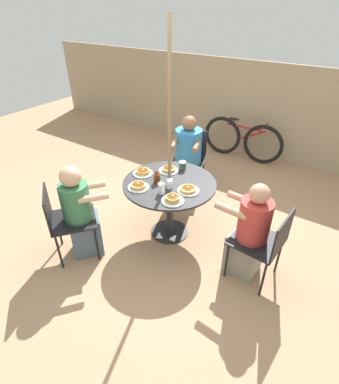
{
  "coord_description": "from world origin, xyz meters",
  "views": [
    {
      "loc": [
        1.64,
        -2.43,
        2.51
      ],
      "look_at": [
        0.0,
        0.0,
        0.61
      ],
      "focal_mm": 28.0,
      "sensor_mm": 36.0,
      "label": 1
    }
  ],
  "objects_px": {
    "patio_chair_south": "(190,155)",
    "pancake_plate_b": "(143,172)",
    "diner_east": "(249,234)",
    "coffee_cup": "(183,165)",
    "pancake_plate_e": "(173,199)",
    "diner_south": "(187,160)",
    "drinking_glass_a": "(170,184)",
    "drinking_glass_b": "(161,188)",
    "patio_chair_north": "(64,218)",
    "patio_chair_east": "(265,241)",
    "pancake_plate_d": "(138,186)",
    "diner_north": "(81,214)",
    "patio_table": "(170,192)",
    "bicycle": "(242,139)",
    "pancake_plate_a": "(188,190)",
    "pancake_plate_c": "(169,170)"
  },
  "relations": [
    {
      "from": "patio_chair_south",
      "to": "pancake_plate_e",
      "type": "xyz_separation_m",
      "value": [
        0.63,
        -1.43,
        0.25
      ]
    },
    {
      "from": "pancake_plate_b",
      "to": "drinking_glass_a",
      "type": "distance_m",
      "value": 0.45
    },
    {
      "from": "patio_chair_south",
      "to": "diner_east",
      "type": "bearing_deg",
      "value": 120.36
    },
    {
      "from": "patio_chair_north",
      "to": "pancake_plate_e",
      "type": "xyz_separation_m",
      "value": [
        0.98,
        0.64,
        0.25
      ]
    },
    {
      "from": "patio_table",
      "to": "pancake_plate_e",
      "type": "distance_m",
      "value": 0.42
    },
    {
      "from": "drinking_glass_b",
      "to": "diner_east",
      "type": "bearing_deg",
      "value": 9.12
    },
    {
      "from": "patio_chair_south",
      "to": "pancake_plate_c",
      "type": "bearing_deg",
      "value": 85.32
    },
    {
      "from": "pancake_plate_b",
      "to": "drinking_glass_b",
      "type": "distance_m",
      "value": 0.49
    },
    {
      "from": "diner_south",
      "to": "pancake_plate_e",
      "type": "height_order",
      "value": "diner_south"
    },
    {
      "from": "diner_north",
      "to": "pancake_plate_e",
      "type": "height_order",
      "value": "diner_north"
    },
    {
      "from": "pancake_plate_b",
      "to": "pancake_plate_e",
      "type": "height_order",
      "value": "pancake_plate_e"
    },
    {
      "from": "patio_chair_north",
      "to": "patio_chair_east",
      "type": "bearing_deg",
      "value": 61.77
    },
    {
      "from": "patio_table",
      "to": "patio_chair_north",
      "type": "relative_size",
      "value": 1.24
    },
    {
      "from": "pancake_plate_b",
      "to": "patio_chair_north",
      "type": "bearing_deg",
      "value": -111.06
    },
    {
      "from": "diner_east",
      "to": "coffee_cup",
      "type": "height_order",
      "value": "diner_east"
    },
    {
      "from": "pancake_plate_a",
      "to": "bicycle",
      "type": "xyz_separation_m",
      "value": [
        -0.37,
        2.55,
        -0.4
      ]
    },
    {
      "from": "patio_chair_south",
      "to": "pancake_plate_b",
      "type": "relative_size",
      "value": 3.63
    },
    {
      "from": "diner_east",
      "to": "drinking_glass_b",
      "type": "bearing_deg",
      "value": 103.55
    },
    {
      "from": "patio_chair_east",
      "to": "diner_south",
      "type": "xyz_separation_m",
      "value": [
        -1.53,
        1.06,
        0.01
      ]
    },
    {
      "from": "pancake_plate_b",
      "to": "coffee_cup",
      "type": "height_order",
      "value": "coffee_cup"
    },
    {
      "from": "patio_chair_north",
      "to": "pancake_plate_d",
      "type": "bearing_deg",
      "value": 89.61
    },
    {
      "from": "pancake_plate_b",
      "to": "bicycle",
      "type": "height_order",
      "value": "pancake_plate_b"
    },
    {
      "from": "diner_north",
      "to": "patio_chair_east",
      "type": "bearing_deg",
      "value": 59.39
    },
    {
      "from": "patio_table",
      "to": "diner_north",
      "type": "bearing_deg",
      "value": -127.98
    },
    {
      "from": "patio_chair_south",
      "to": "pancake_plate_d",
      "type": "height_order",
      "value": "patio_chair_south"
    },
    {
      "from": "drinking_glass_b",
      "to": "bicycle",
      "type": "height_order",
      "value": "drinking_glass_b"
    },
    {
      "from": "patio_chair_north",
      "to": "patio_chair_east",
      "type": "height_order",
      "value": "same"
    },
    {
      "from": "patio_chair_east",
      "to": "patio_chair_south",
      "type": "height_order",
      "value": "same"
    },
    {
      "from": "diner_north",
      "to": "patio_chair_east",
      "type": "distance_m",
      "value": 1.96
    },
    {
      "from": "pancake_plate_b",
      "to": "drinking_glass_b",
      "type": "relative_size",
      "value": 2.0
    },
    {
      "from": "pancake_plate_e",
      "to": "drinking_glass_a",
      "type": "height_order",
      "value": "drinking_glass_a"
    },
    {
      "from": "drinking_glass_a",
      "to": "diner_north",
      "type": "bearing_deg",
      "value": -134.43
    },
    {
      "from": "coffee_cup",
      "to": "diner_east",
      "type": "bearing_deg",
      "value": -22.06
    },
    {
      "from": "pancake_plate_e",
      "to": "diner_east",
      "type": "bearing_deg",
      "value": 15.74
    },
    {
      "from": "pancake_plate_b",
      "to": "pancake_plate_d",
      "type": "xyz_separation_m",
      "value": [
        0.16,
        -0.28,
        -0.0
      ]
    },
    {
      "from": "diner_north",
      "to": "coffee_cup",
      "type": "relative_size",
      "value": 10.87
    },
    {
      "from": "patio_chair_north",
      "to": "pancake_plate_b",
      "type": "relative_size",
      "value": 3.63
    },
    {
      "from": "diner_south",
      "to": "drinking_glass_a",
      "type": "distance_m",
      "value": 1.16
    },
    {
      "from": "patio_chair_south",
      "to": "drinking_glass_b",
      "type": "distance_m",
      "value": 1.46
    },
    {
      "from": "diner_south",
      "to": "drinking_glass_a",
      "type": "bearing_deg",
      "value": 91.58
    },
    {
      "from": "diner_north",
      "to": "diner_east",
      "type": "distance_m",
      "value": 1.8
    },
    {
      "from": "pancake_plate_b",
      "to": "pancake_plate_d",
      "type": "bearing_deg",
      "value": -60.44
    },
    {
      "from": "pancake_plate_d",
      "to": "bicycle",
      "type": "bearing_deg",
      "value": 87.42
    },
    {
      "from": "pancake_plate_a",
      "to": "pancake_plate_e",
      "type": "distance_m",
      "value": 0.26
    },
    {
      "from": "diner_east",
      "to": "patio_chair_south",
      "type": "bearing_deg",
      "value": 53.75
    },
    {
      "from": "patio_chair_east",
      "to": "drinking_glass_b",
      "type": "xyz_separation_m",
      "value": [
        -1.14,
        -0.14,
        0.28
      ]
    },
    {
      "from": "patio_chair_south",
      "to": "pancake_plate_b",
      "type": "xyz_separation_m",
      "value": [
        0.01,
        -1.14,
        0.24
      ]
    },
    {
      "from": "diner_north",
      "to": "patio_chair_east",
      "type": "height_order",
      "value": "diner_north"
    },
    {
      "from": "coffee_cup",
      "to": "pancake_plate_b",
      "type": "bearing_deg",
      "value": -132.59
    },
    {
      "from": "pancake_plate_e",
      "to": "drinking_glass_a",
      "type": "bearing_deg",
      "value": 130.4
    }
  ]
}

